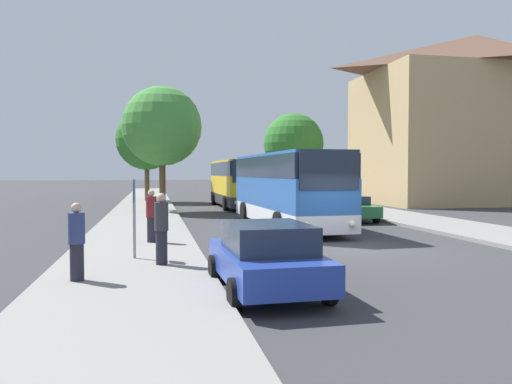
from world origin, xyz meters
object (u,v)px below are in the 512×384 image
at_px(parked_car_left_curb, 266,257).
at_px(pedestrian_waiting_near, 151,216).
at_px(tree_left_near, 147,140).
at_px(parked_car_right_near, 348,207).
at_px(pedestrian_waiting_far, 77,241).
at_px(bus_stop_sign, 134,209).
at_px(tree_right_near, 294,144).
at_px(tree_left_far, 162,126).
at_px(bus_front, 286,188).
at_px(pedestrian_walking_back, 161,228).
at_px(bus_middle, 236,183).

bearing_deg(parked_car_left_curb, pedestrian_waiting_near, 106.97).
bearing_deg(tree_left_near, parked_car_right_near, -60.18).
relative_size(parked_car_right_near, pedestrian_waiting_far, 2.68).
bearing_deg(pedestrian_waiting_near, parked_car_right_near, 144.80).
bearing_deg(bus_stop_sign, tree_left_near, 89.95).
distance_m(parked_car_right_near, tree_right_near, 24.90).
distance_m(parked_car_left_curb, tree_left_far, 22.69).
relative_size(bus_front, pedestrian_walking_back, 5.76).
distance_m(parked_car_right_near, pedestrian_waiting_near, 12.48).
relative_size(bus_stop_sign, tree_right_near, 0.26).
xyz_separation_m(parked_car_right_near, tree_left_far, (-9.49, 7.67, 4.76)).
relative_size(pedestrian_waiting_near, tree_left_near, 0.23).
height_order(bus_stop_sign, tree_right_near, tree_right_near).
distance_m(parked_car_left_curb, tree_right_near, 40.58).
height_order(parked_car_left_curb, pedestrian_waiting_near, pedestrian_waiting_near).
bearing_deg(tree_left_near, tree_left_far, -84.26).
relative_size(bus_middle, tree_left_near, 1.34).
bearing_deg(pedestrian_walking_back, pedestrian_waiting_far, -44.48).
bearing_deg(tree_left_near, tree_right_near, 21.44).
bearing_deg(bus_front, parked_car_left_curb, -109.21).
bearing_deg(tree_left_far, bus_front, -61.69).
bearing_deg(pedestrian_walking_back, bus_stop_sign, -141.96).
bearing_deg(bus_middle, bus_front, -89.72).
xyz_separation_m(pedestrian_waiting_near, pedestrian_walking_back, (0.27, -4.28, 0.04)).
bearing_deg(tree_right_near, parked_car_right_near, -99.20).
distance_m(parked_car_left_curb, bus_stop_sign, 5.00).
bearing_deg(pedestrian_waiting_far, bus_front, -78.72).
relative_size(pedestrian_waiting_far, pedestrian_walking_back, 0.93).
height_order(tree_left_near, tree_left_far, tree_left_far).
relative_size(bus_stop_sign, tree_left_near, 0.29).
distance_m(bus_front, parked_car_left_curb, 12.63).
distance_m(bus_stop_sign, pedestrian_waiting_near, 3.23).
bearing_deg(pedestrian_waiting_near, bus_middle, -178.86).
xyz_separation_m(pedestrian_waiting_far, tree_left_far, (2.25, 20.82, 4.44)).
distance_m(bus_front, bus_stop_sign, 10.35).
bearing_deg(bus_front, tree_left_far, 116.11).
relative_size(parked_car_right_near, pedestrian_walking_back, 2.49).
distance_m(pedestrian_waiting_near, tree_right_near, 34.68).
bearing_deg(pedestrian_waiting_far, parked_car_right_near, -84.84).
xyz_separation_m(pedestrian_waiting_near, pedestrian_waiting_far, (-1.60, -5.88, -0.04)).
bearing_deg(parked_car_left_curb, tree_left_far, 93.01).
bearing_deg(pedestrian_walking_back, tree_left_near, -173.69).
xyz_separation_m(parked_car_right_near, tree_right_near, (3.91, 24.13, 4.75)).
bearing_deg(bus_front, parked_car_right_near, 28.71).
bearing_deg(pedestrian_waiting_near, bus_front, 147.68).
distance_m(pedestrian_walking_back, tree_left_near, 30.30).
relative_size(bus_stop_sign, pedestrian_waiting_far, 1.28).
distance_m(tree_left_far, tree_right_near, 21.22).
bearing_deg(parked_car_right_near, bus_front, 33.54).
height_order(bus_front, pedestrian_waiting_near, bus_front).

